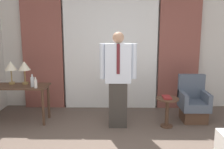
{
  "coord_description": "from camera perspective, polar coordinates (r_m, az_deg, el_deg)",
  "views": [
    {
      "loc": [
        0.1,
        -2.47,
        1.82
      ],
      "look_at": [
        0.05,
        1.75,
        1.01
      ],
      "focal_mm": 40.0,
      "sensor_mm": 36.0,
      "label": 1
    }
  ],
  "objects": [
    {
      "name": "wall_back",
      "position": [
        5.65,
        -0.3,
        6.06
      ],
      "size": [
        10.0,
        0.06,
        2.7
      ],
      "color": "silver",
      "rests_on": "ground_plane"
    },
    {
      "name": "curtain_sheer_center",
      "position": [
        5.53,
        -0.32,
        5.33
      ],
      "size": [
        2.05,
        0.06,
        2.58
      ],
      "color": "white",
      "rests_on": "ground_plane"
    },
    {
      "name": "curtain_drape_left",
      "position": [
        5.75,
        -15.57,
        5.15
      ],
      "size": [
        0.89,
        0.06,
        2.58
      ],
      "color": "brown",
      "rests_on": "ground_plane"
    },
    {
      "name": "curtain_drape_right",
      "position": [
        5.7,
        15.07,
        5.13
      ],
      "size": [
        0.89,
        0.06,
        2.58
      ],
      "color": "brown",
      "rests_on": "ground_plane"
    },
    {
      "name": "desk",
      "position": [
        5.13,
        -20.92,
        -3.58
      ],
      "size": [
        1.21,
        0.51,
        0.72
      ],
      "color": "#4C3323",
      "rests_on": "ground_plane"
    },
    {
      "name": "table_lamp_left",
      "position": [
        5.2,
        -22.13,
        1.67
      ],
      "size": [
        0.23,
        0.23,
        0.45
      ],
      "color": "#9E7F47",
      "rests_on": "desk"
    },
    {
      "name": "table_lamp_right",
      "position": [
        5.1,
        -19.41,
        1.69
      ],
      "size": [
        0.23,
        0.23,
        0.45
      ],
      "color": "#9E7F47",
      "rests_on": "desk"
    },
    {
      "name": "bottle_near_edge",
      "position": [
        4.76,
        -17.07,
        -2.0
      ],
      "size": [
        0.06,
        0.06,
        0.2
      ],
      "color": "silver",
      "rests_on": "desk"
    },
    {
      "name": "bottle_by_lamp",
      "position": [
        4.87,
        -17.75,
        -1.57
      ],
      "size": [
        0.07,
        0.07,
        0.23
      ],
      "color": "silver",
      "rests_on": "desk"
    },
    {
      "name": "person",
      "position": [
        4.46,
        1.4,
        -0.51
      ],
      "size": [
        0.66,
        0.22,
        1.74
      ],
      "color": "#38332D",
      "rests_on": "ground_plane"
    },
    {
      "name": "armchair",
      "position": [
        5.19,
        18.05,
        -6.43
      ],
      "size": [
        0.52,
        0.55,
        0.89
      ],
      "color": "#4C3323",
      "rests_on": "ground_plane"
    },
    {
      "name": "side_table",
      "position": [
        4.72,
        12.51,
        -7.33
      ],
      "size": [
        0.41,
        0.41,
        0.55
      ],
      "color": "#4C3323",
      "rests_on": "ground_plane"
    },
    {
      "name": "book",
      "position": [
        4.66,
        12.42,
        -5.1
      ],
      "size": [
        0.14,
        0.25,
        0.03
      ],
      "color": "maroon",
      "rests_on": "side_table"
    }
  ]
}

